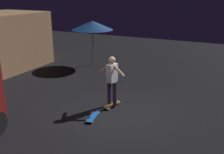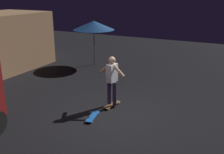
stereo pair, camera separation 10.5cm
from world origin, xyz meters
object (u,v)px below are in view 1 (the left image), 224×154
Objects in this scene: skateboard_ridden at (112,105)px; skater at (112,77)px; skateboard_spare at (93,117)px; patio_umbrella at (92,25)px.

skater reaches higher than skateboard_ridden.
skateboard_ridden is 1.07m from skateboard_spare.
skateboard_ridden is at bearing -7.07° from skateboard_spare.
skater is (1.07, -0.13, 0.98)m from skateboard_spare.
skater is (-0.00, 0.00, 0.98)m from skateboard_ridden.
skateboard_ridden is 1.00× the size of skateboard_spare.
skateboard_spare is at bearing -150.13° from patio_umbrella.
patio_umbrella is 5.79m from skateboard_ridden.
skateboard_spare is at bearing 172.93° from skater.
patio_umbrella is 2.86× the size of skateboard_spare.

